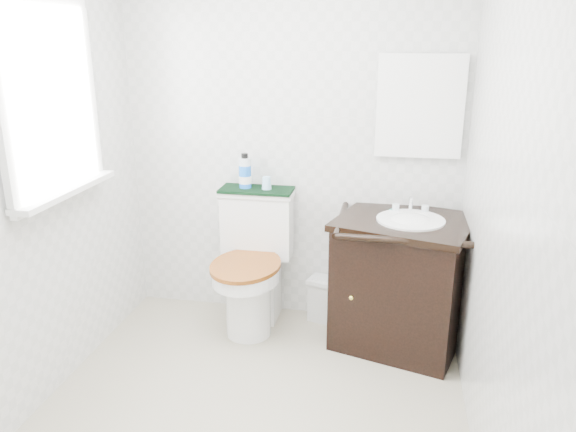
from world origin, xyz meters
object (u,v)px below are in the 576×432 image
(trash_bin, at_px, (324,299))
(mouthwash_bottle, at_px, (245,172))
(cup, at_px, (267,183))
(toilet, at_px, (253,270))
(vanity, at_px, (402,279))

(trash_bin, distance_m, mouthwash_bottle, 1.01)
(cup, bearing_deg, mouthwash_bottle, 176.56)
(toilet, xyz_separation_m, mouthwash_bottle, (-0.08, 0.13, 0.63))
(mouthwash_bottle, xyz_separation_m, cup, (0.14, -0.01, -0.06))
(vanity, relative_size, trash_bin, 3.05)
(cup, bearing_deg, toilet, -118.37)
(vanity, distance_m, trash_bin, 0.60)
(toilet, distance_m, mouthwash_bottle, 0.65)
(mouthwash_bottle, bearing_deg, toilet, -60.30)
(cup, bearing_deg, vanity, -11.80)
(trash_bin, height_order, cup, cup)
(vanity, bearing_deg, toilet, 176.43)
(vanity, bearing_deg, mouthwash_bottle, 169.35)
(trash_bin, xyz_separation_m, mouthwash_bottle, (-0.54, -0.00, 0.86))
(toilet, xyz_separation_m, vanity, (0.96, -0.06, 0.05))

